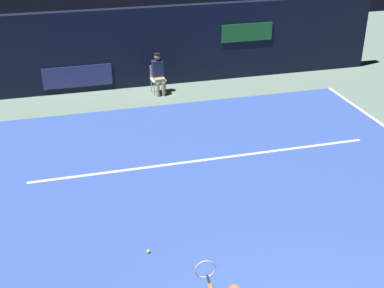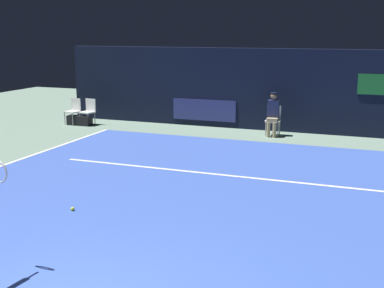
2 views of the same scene
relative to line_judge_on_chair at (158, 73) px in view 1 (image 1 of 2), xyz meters
name	(u,v)px [view 1 (image 1 of 2)]	position (x,y,z in m)	size (l,w,h in m)	color
ground_plane	(233,204)	(0.19, -6.79, -0.69)	(31.40, 31.40, 0.00)	slate
court_surface	(233,204)	(0.19, -6.79, -0.68)	(10.87, 11.52, 0.01)	#3856B2
line_service	(206,160)	(0.19, -4.78, -0.67)	(8.48, 0.10, 0.01)	white
back_wall	(157,46)	(0.18, 0.91, 0.61)	(15.30, 0.33, 2.60)	black
line_judge_on_chair	(158,73)	(0.00, 0.00, 0.00)	(0.47, 0.55, 1.32)	white
tennis_ball	(148,251)	(-1.86, -7.95, -0.64)	(0.07, 0.07, 0.07)	#CCE033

